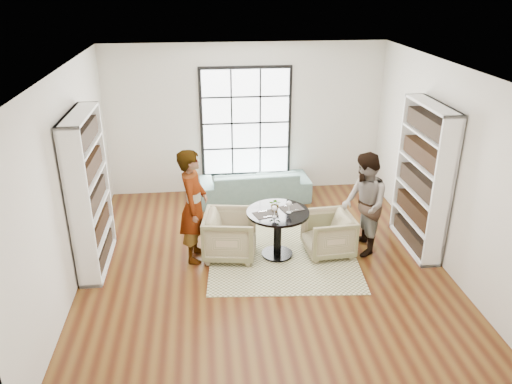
{
  "coord_description": "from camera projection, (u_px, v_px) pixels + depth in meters",
  "views": [
    {
      "loc": [
        -0.84,
        -6.65,
        4.15
      ],
      "look_at": [
        -0.07,
        0.4,
        1.05
      ],
      "focal_mm": 35.0,
      "sensor_mm": 36.0,
      "label": 1
    }
  ],
  "objects": [
    {
      "name": "person_left",
      "position": [
        194.0,
        206.0,
        7.62
      ],
      "size": [
        0.54,
        0.72,
        1.81
      ],
      "primitive_type": "imported",
      "rotation": [
        0.0,
        0.0,
        1.41
      ],
      "color": "gray",
      "rests_on": "ground"
    },
    {
      "name": "wine_glass_right",
      "position": [
        289.0,
        204.0,
        7.64
      ],
      "size": [
        0.09,
        0.09,
        0.2
      ],
      "color": "silver",
      "rests_on": "pedestal_table"
    },
    {
      "name": "person_right",
      "position": [
        364.0,
        205.0,
        7.84
      ],
      "size": [
        0.64,
        0.82,
        1.67
      ],
      "primitive_type": "imported",
      "rotation": [
        0.0,
        0.0,
        -1.58
      ],
      "color": "gray",
      "rests_on": "ground"
    },
    {
      "name": "placemat_right",
      "position": [
        291.0,
        208.0,
        7.83
      ],
      "size": [
        0.4,
        0.35,
        0.01
      ],
      "primitive_type": "cube",
      "rotation": [
        0.0,
        0.0,
        0.3
      ],
      "color": "black",
      "rests_on": "pedestal_table"
    },
    {
      "name": "sofa",
      "position": [
        254.0,
        185.0,
        9.92
      ],
      "size": [
        2.2,
        0.96,
        0.63
      ],
      "primitive_type": "imported",
      "rotation": [
        0.0,
        0.0,
        3.19
      ],
      "color": "gray",
      "rests_on": "ground"
    },
    {
      "name": "cutlery_right",
      "position": [
        291.0,
        208.0,
        7.83
      ],
      "size": [
        0.2,
        0.25,
        0.01
      ],
      "primitive_type": null,
      "rotation": [
        0.0,
        0.0,
        0.3
      ],
      "color": "silver",
      "rests_on": "placemat_right"
    },
    {
      "name": "wine_glass_left",
      "position": [
        275.0,
        209.0,
        7.51
      ],
      "size": [
        0.09,
        0.09,
        0.19
      ],
      "color": "silver",
      "rests_on": "pedestal_table"
    },
    {
      "name": "armchair_left",
      "position": [
        230.0,
        235.0,
        7.89
      ],
      "size": [
        0.93,
        0.91,
        0.74
      ],
      "primitive_type": "imported",
      "rotation": [
        0.0,
        0.0,
        1.42
      ],
      "color": "tan",
      "rests_on": "ground"
    },
    {
      "name": "pedestal_table",
      "position": [
        278.0,
        224.0,
        7.82
      ],
      "size": [
        0.98,
        0.98,
        0.78
      ],
      "rotation": [
        0.0,
        0.0,
        0.3
      ],
      "color": "black",
      "rests_on": "ground"
    },
    {
      "name": "rug",
      "position": [
        283.0,
        254.0,
        8.07
      ],
      "size": [
        2.51,
        2.51,
        0.01
      ],
      "primitive_type": "cube",
      "rotation": [
        0.0,
        0.0,
        -0.08
      ],
      "color": "beige",
      "rests_on": "ground"
    },
    {
      "name": "armchair_right",
      "position": [
        328.0,
        234.0,
        7.98
      ],
      "size": [
        0.8,
        0.78,
        0.68
      ],
      "primitive_type": "imported",
      "rotation": [
        0.0,
        0.0,
        -1.5
      ],
      "color": "tan",
      "rests_on": "ground"
    },
    {
      "name": "placemat_left",
      "position": [
        265.0,
        214.0,
        7.63
      ],
      "size": [
        0.4,
        0.35,
        0.01
      ],
      "primitive_type": "cube",
      "rotation": [
        0.0,
        0.0,
        0.3
      ],
      "color": "black",
      "rests_on": "pedestal_table"
    },
    {
      "name": "cutlery_left",
      "position": [
        265.0,
        214.0,
        7.63
      ],
      "size": [
        0.2,
        0.25,
        0.01
      ],
      "primitive_type": null,
      "rotation": [
        0.0,
        0.0,
        0.3
      ],
      "color": "silver",
      "rests_on": "placemat_left"
    },
    {
      "name": "flower_centerpiece",
      "position": [
        275.0,
        205.0,
        7.71
      ],
      "size": [
        0.24,
        0.22,
        0.21
      ],
      "primitive_type": "imported",
      "rotation": [
        0.0,
        0.0,
        -0.34
      ],
      "color": "gray",
      "rests_on": "pedestal_table"
    },
    {
      "name": "room_shell",
      "position": [
        260.0,
        176.0,
        7.8
      ],
      "size": [
        6.0,
        6.01,
        6.0
      ],
      "color": "silver",
      "rests_on": "ground"
    },
    {
      "name": "ground",
      "position": [
        263.0,
        264.0,
        7.81
      ],
      "size": [
        6.0,
        6.0,
        0.0
      ],
      "primitive_type": "plane",
      "color": "brown"
    }
  ]
}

